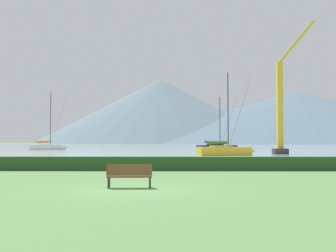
# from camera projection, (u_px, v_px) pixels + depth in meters

# --- Properties ---
(ground_plane) EXTENTS (1000.00, 1000.00, 0.00)m
(ground_plane) POSITION_uv_depth(u_px,v_px,m) (132.00, 190.00, 16.49)
(ground_plane) COLOR #517A42
(harbor_water) EXTENTS (320.00, 246.00, 0.00)m
(harbor_water) POSITION_uv_depth(u_px,v_px,m) (168.00, 147.00, 153.40)
(harbor_water) COLOR #8C9EA3
(harbor_water) RESTS_ON ground_plane
(hedge_line) EXTENTS (80.00, 1.20, 0.86)m
(hedge_line) POSITION_uv_depth(u_px,v_px,m) (148.00, 163.00, 27.50)
(hedge_line) COLOR #284C23
(hedge_line) RESTS_ON ground_plane
(sailboat_slip_0) EXTENTS (8.45, 4.95, 10.03)m
(sailboat_slip_0) POSITION_uv_depth(u_px,v_px,m) (218.00, 148.00, 80.08)
(sailboat_slip_0) COLOR navy
(sailboat_slip_0) RESTS_ON harbor_water
(sailboat_slip_1) EXTENTS (8.18, 3.99, 10.89)m
(sailboat_slip_1) POSITION_uv_depth(u_px,v_px,m) (225.00, 150.00, 56.64)
(sailboat_slip_1) COLOR gold
(sailboat_slip_1) RESTS_ON harbor_water
(sailboat_slip_3) EXTENTS (8.69, 3.59, 12.90)m
(sailboat_slip_3) POSITION_uv_depth(u_px,v_px,m) (48.00, 146.00, 95.79)
(sailboat_slip_3) COLOR white
(sailboat_slip_3) RESTS_ON harbor_water
(park_bench_near_path) EXTENTS (1.80, 0.58, 0.95)m
(park_bench_near_path) POSITION_uv_depth(u_px,v_px,m) (129.00, 175.00, 16.96)
(park_bench_near_path) COLOR brown
(park_bench_near_path) RESTS_ON ground_plane
(dock_crane) EXTENTS (6.22, 2.00, 19.59)m
(dock_crane) POSITION_uv_depth(u_px,v_px,m) (281.00, 112.00, 63.10)
(dock_crane) COLOR #333338
(dock_crane) RESTS_ON ground_plane
(distant_hill_west_ridge) EXTENTS (238.28, 238.28, 61.67)m
(distant_hill_west_ridge) POSITION_uv_depth(u_px,v_px,m) (161.00, 111.00, 417.55)
(distant_hill_west_ridge) COLOR slate
(distant_hill_west_ridge) RESTS_ON ground_plane
(distant_hill_central_peak) EXTENTS (351.09, 351.09, 49.68)m
(distant_hill_central_peak) POSITION_uv_depth(u_px,v_px,m) (296.00, 118.00, 419.02)
(distant_hill_central_peak) COLOR #4C6070
(distant_hill_central_peak) RESTS_ON ground_plane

